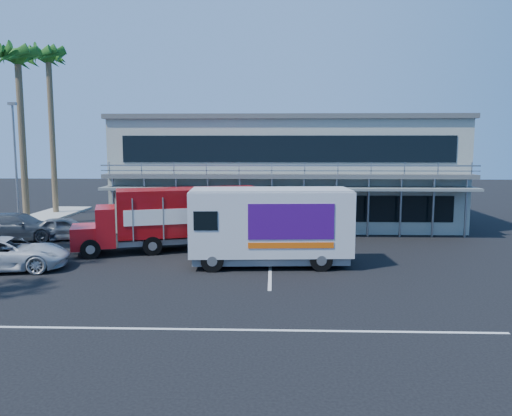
{
  "coord_description": "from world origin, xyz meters",
  "views": [
    {
      "loc": [
        2.1,
        -20.15,
        5.44
      ],
      "look_at": [
        1.27,
        4.61,
        2.3
      ],
      "focal_mm": 35.0,
      "sensor_mm": 36.0,
      "label": 1
    }
  ],
  "objects": [
    {
      "name": "ground",
      "position": [
        0.0,
        0.0,
        0.0
      ],
      "size": [
        120.0,
        120.0,
        0.0
      ],
      "primitive_type": "plane",
      "color": "black",
      "rests_on": "ground"
    },
    {
      "name": "parked_car_d",
      "position": [
        -12.5,
        7.6,
        0.78
      ],
      "size": [
        5.5,
        2.57,
        1.55
      ],
      "primitive_type": "imported",
      "rotation": [
        0.0,
        0.0,
        1.65
      ],
      "color": "#303740",
      "rests_on": "ground"
    },
    {
      "name": "red_truck",
      "position": [
        -2.88,
        5.3,
        1.75
      ],
      "size": [
        9.7,
        5.0,
        3.2
      ],
      "rotation": [
        0.0,
        0.0,
        0.31
      ],
      "color": "#A70D12",
      "rests_on": "ground"
    },
    {
      "name": "parked_car_c",
      "position": [
        -9.5,
        0.8,
        0.72
      ],
      "size": [
        5.54,
        3.35,
        1.44
      ],
      "primitive_type": "imported",
      "rotation": [
        0.0,
        0.0,
        1.77
      ],
      "color": "silver",
      "rests_on": "ground"
    },
    {
      "name": "parked_car_e",
      "position": [
        -9.8,
        7.67,
        0.67
      ],
      "size": [
        4.15,
        2.17,
        1.35
      ],
      "primitive_type": "imported",
      "rotation": [
        0.0,
        0.0,
        1.72
      ],
      "color": "slate",
      "rests_on": "ground"
    },
    {
      "name": "light_pole_far",
      "position": [
        -14.2,
        11.0,
        4.5
      ],
      "size": [
        0.5,
        0.25,
        8.09
      ],
      "color": "gray",
      "rests_on": "ground"
    },
    {
      "name": "white_van",
      "position": [
        1.99,
        2.0,
        1.86
      ],
      "size": [
        7.3,
        2.88,
        3.5
      ],
      "rotation": [
        0.0,
        0.0,
        0.06
      ],
      "color": "silver",
      "rests_on": "ground"
    },
    {
      "name": "palm_f",
      "position": [
        -15.1,
        18.5,
        11.47
      ],
      "size": [
        2.8,
        2.8,
        13.25
      ],
      "color": "brown",
      "rests_on": "ground"
    },
    {
      "name": "palm_e",
      "position": [
        -14.7,
        13.0,
        10.57
      ],
      "size": [
        2.8,
        2.8,
        12.25
      ],
      "color": "brown",
      "rests_on": "ground"
    },
    {
      "name": "building",
      "position": [
        3.0,
        14.94,
        3.66
      ],
      "size": [
        22.4,
        12.0,
        7.3
      ],
      "color": "#979F91",
      "rests_on": "ground"
    }
  ]
}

